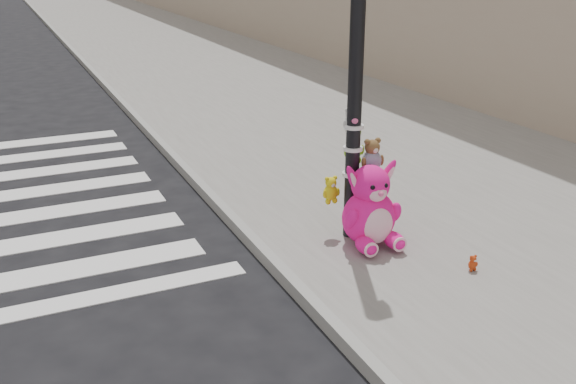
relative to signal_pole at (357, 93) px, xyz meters
name	(u,v)px	position (x,y,z in m)	size (l,w,h in m)	color
sidewalk_near	(268,91)	(2.37, 8.19, -1.74)	(7.00, 80.00, 0.14)	slate
curb_edge	(123,104)	(-1.08, 8.19, -1.74)	(0.12, 80.00, 0.15)	gray
signal_pole	(357,93)	(0.00, 0.00, 0.00)	(0.68, 0.49, 4.00)	black
pink_bunny	(371,211)	(0.05, -0.31, -1.27)	(0.69, 0.73, 0.98)	#FF1590
red_teddy	(473,263)	(0.68, -1.31, -1.58)	(0.12, 0.08, 0.18)	#C13913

